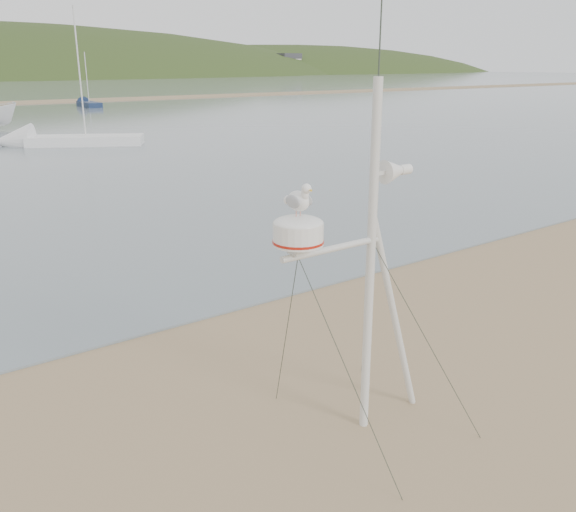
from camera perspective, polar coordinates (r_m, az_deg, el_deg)
ground at (r=7.01m, az=-6.90°, el=-20.66°), size 560.00×560.00×0.00m
mast_rig at (r=7.32m, az=7.36°, el=-7.58°), size 2.26×2.41×5.10m
sailboat_white_near at (r=36.23m, az=-21.87°, el=9.98°), size 7.90×5.55×7.88m
sailboat_blue_far at (r=68.95m, az=-18.44°, el=13.38°), size 1.69×5.89×5.83m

